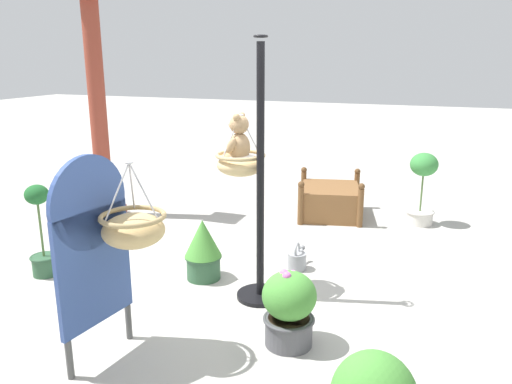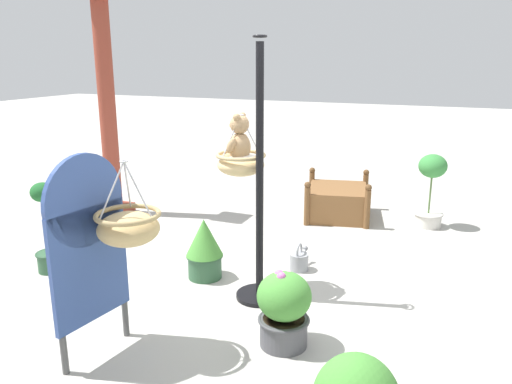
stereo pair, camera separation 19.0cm
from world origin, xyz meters
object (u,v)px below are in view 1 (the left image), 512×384
display_sign_board (92,243)px  display_pole_central (260,224)px  potted_plant_flowering_red (203,249)px  watering_can (297,260)px  hanging_basket_left_high (133,228)px  potted_plant_trailing_ivy (289,308)px  potted_plant_fern_front (422,186)px  greenhouse_pillar_right (98,111)px  potted_plant_broad_leaf (42,236)px  wooden_planter_box (330,200)px  teddy_bear (238,141)px  hanging_basket_with_teddy (240,163)px

display_sign_board → display_pole_central: bearing=-30.8°
potted_plant_flowering_red → watering_can: potted_plant_flowering_red is taller
hanging_basket_left_high → potted_plant_trailing_ivy: 1.34m
potted_plant_fern_front → display_sign_board: display_sign_board is taller
greenhouse_pillar_right → potted_plant_broad_leaf: size_ratio=3.15×
display_sign_board → wooden_planter_box: bearing=-12.2°
potted_plant_fern_front → potted_plant_trailing_ivy: (-3.45, 0.82, -0.21)m
teddy_bear → hanging_basket_with_teddy: bearing=-90.0°
display_pole_central → wooden_planter_box: size_ratio=2.11×
hanging_basket_with_teddy → display_pole_central: bearing=-121.0°
potted_plant_flowering_red → watering_can: (0.56, -0.84, -0.22)m
display_sign_board → greenhouse_pillar_right: bearing=35.8°
potted_plant_trailing_ivy → potted_plant_broad_leaf: (0.38, 2.75, 0.11)m
display_pole_central → potted_plant_fern_front: display_pole_central is taller
teddy_bear → potted_plant_fern_front: bearing=-30.9°
potted_plant_flowering_red → display_sign_board: display_sign_board is taller
potted_plant_trailing_ivy → potted_plant_broad_leaf: 2.78m
potted_plant_fern_front → potted_plant_broad_leaf: 4.71m
hanging_basket_with_teddy → display_sign_board: bearing=159.8°
hanging_basket_with_teddy → hanging_basket_left_high: size_ratio=0.91×
potted_plant_fern_front → potted_plant_trailing_ivy: bearing=166.6°
hanging_basket_left_high → display_pole_central: bearing=-24.2°
greenhouse_pillar_right → potted_plant_fern_front: size_ratio=3.12×
display_pole_central → potted_plant_flowering_red: size_ratio=3.77×
display_sign_board → watering_can: bearing=-24.3°
display_pole_central → hanging_basket_left_high: 1.34m
watering_can → potted_plant_trailing_ivy: bearing=-167.0°
wooden_planter_box → potted_plant_trailing_ivy: size_ratio=1.78×
hanging_basket_left_high → potted_plant_flowering_red: bearing=6.1°
watering_can → potted_plant_fern_front: bearing=-29.7°
potted_plant_fern_front → display_pole_central: bearing=154.9°
teddy_bear → potted_plant_broad_leaf: teddy_bear is taller
display_pole_central → hanging_basket_with_teddy: size_ratio=4.19×
hanging_basket_left_high → potted_plant_flowering_red: size_ratio=0.99×
hanging_basket_with_teddy → hanging_basket_left_high: 1.39m
wooden_planter_box → potted_plant_fern_front: 1.26m
greenhouse_pillar_right → potted_plant_fern_front: greenhouse_pillar_right is taller
potted_plant_fern_front → display_sign_board: size_ratio=0.63×
watering_can → hanging_basket_left_high: bearing=160.7°
display_pole_central → teddy_bear: display_pole_central is taller
wooden_planter_box → potted_plant_trailing_ivy: bearing=-173.2°
hanging_basket_left_high → display_sign_board: (-0.14, 0.26, -0.10)m
greenhouse_pillar_right → potted_plant_broad_leaf: (-1.95, -0.68, -1.05)m
potted_plant_flowering_red → hanging_basket_with_teddy: bearing=-96.2°
potted_plant_broad_leaf → display_sign_board: bearing=-125.1°
greenhouse_pillar_right → potted_plant_trailing_ivy: greenhouse_pillar_right is taller
watering_can → potted_plant_broad_leaf: bearing=113.5°
potted_plant_broad_leaf → watering_can: size_ratio=2.77×
hanging_basket_left_high → watering_can: (1.95, -0.69, -0.92)m
teddy_bear → potted_plant_flowering_red: 1.20m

